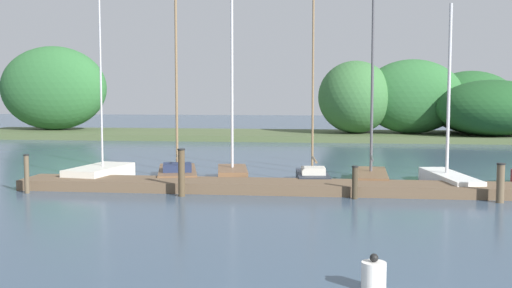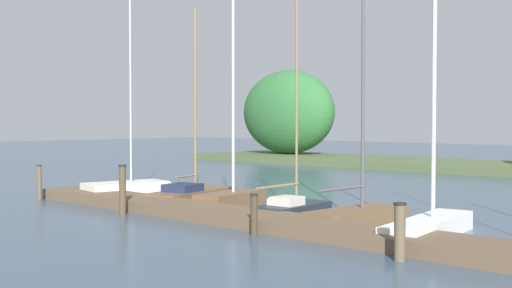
{
  "view_description": "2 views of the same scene",
  "coord_description": "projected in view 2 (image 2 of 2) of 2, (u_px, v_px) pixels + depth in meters",
  "views": [
    {
      "loc": [
        -0.3,
        -6.93,
        3.41
      ],
      "look_at": [
        -3.0,
        15.11,
        1.51
      ],
      "focal_mm": 43.82,
      "sensor_mm": 36.0,
      "label": 1
    },
    {
      "loc": [
        12.25,
        0.8,
        2.9
      ],
      "look_at": [
        -1.83,
        15.2,
        2.21
      ],
      "focal_mm": 46.68,
      "sensor_mm": 36.0,
      "label": 2
    }
  ],
  "objects": [
    {
      "name": "dock_pier",
      "position": [
        272.0,
        222.0,
        18.05
      ],
      "size": [
        22.05,
        1.8,
        0.35
      ],
      "color": "brown",
      "rests_on": "ground"
    },
    {
      "name": "sailboat_0",
      "position": [
        129.0,
        188.0,
        25.38
      ],
      "size": [
        1.85,
        3.44,
        8.03
      ],
      "rotation": [
        0.0,
        0.0,
        1.41
      ],
      "color": "silver",
      "rests_on": "ground"
    },
    {
      "name": "sailboat_1",
      "position": [
        193.0,
        192.0,
        24.13
      ],
      "size": [
        2.31,
        4.33,
        7.02
      ],
      "rotation": [
        0.0,
        0.0,
        1.82
      ],
      "color": "brown",
      "rests_on": "ground"
    },
    {
      "name": "sailboat_2",
      "position": [
        232.0,
        195.0,
        22.56
      ],
      "size": [
        1.54,
        3.0,
        7.24
      ],
      "rotation": [
        0.0,
        0.0,
        1.75
      ],
      "color": "brown",
      "rests_on": "ground"
    },
    {
      "name": "sailboat_3",
      "position": [
        294.0,
        205.0,
        20.23
      ],
      "size": [
        1.39,
        3.33,
        7.81
      ],
      "rotation": [
        0.0,
        0.0,
        1.67
      ],
      "color": "#232833",
      "rests_on": "ground"
    },
    {
      "name": "sailboat_4",
      "position": [
        360.0,
        209.0,
        19.02
      ],
      "size": [
        1.27,
        3.79,
        8.06
      ],
      "rotation": [
        0.0,
        0.0,
        1.53
      ],
      "color": "brown",
      "rests_on": "ground"
    },
    {
      "name": "sailboat_5",
      "position": [
        431.0,
        223.0,
        16.67
      ],
      "size": [
        1.62,
        4.47,
        6.46
      ],
      "rotation": [
        0.0,
        0.0,
        1.74
      ],
      "color": "white",
      "rests_on": "ground"
    },
    {
      "name": "mooring_piling_0",
      "position": [
        39.0,
        183.0,
        24.34
      ],
      "size": [
        0.18,
        0.18,
        1.3
      ],
      "color": "brown",
      "rests_on": "ground"
    },
    {
      "name": "mooring_piling_1",
      "position": [
        123.0,
        189.0,
        20.66
      ],
      "size": [
        0.25,
        0.25,
        1.55
      ],
      "color": "#4C3D28",
      "rests_on": "ground"
    },
    {
      "name": "mooring_piling_2",
      "position": [
        254.0,
        214.0,
        16.93
      ],
      "size": [
        0.21,
        0.21,
        1.05
      ],
      "color": "#3D3323",
      "rests_on": "ground"
    },
    {
      "name": "mooring_piling_3",
      "position": [
        400.0,
        232.0,
        13.76
      ],
      "size": [
        0.27,
        0.27,
        1.22
      ],
      "color": "brown",
      "rests_on": "ground"
    }
  ]
}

